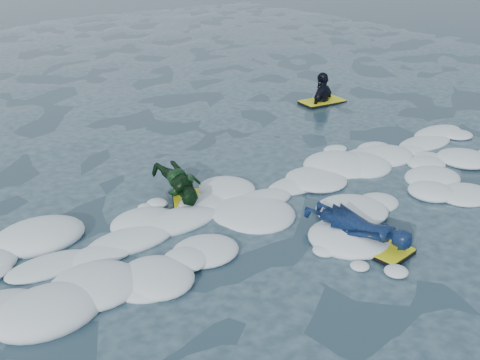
# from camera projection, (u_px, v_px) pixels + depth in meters

# --- Properties ---
(ground) EXTENTS (120.00, 120.00, 0.00)m
(ground) POSITION_uv_depth(u_px,v_px,m) (301.00, 242.00, 8.27)
(ground) COLOR #182D3B
(ground) RESTS_ON ground
(foam_band) EXTENTS (12.00, 3.10, 0.30)m
(foam_band) POSITION_uv_depth(u_px,v_px,m) (255.00, 215.00, 9.03)
(foam_band) COLOR white
(foam_band) RESTS_ON ground
(prone_woman_unit) EXTENTS (0.86, 1.65, 0.41)m
(prone_woman_unit) POSITION_uv_depth(u_px,v_px,m) (361.00, 228.00, 8.21)
(prone_woman_unit) COLOR black
(prone_woman_unit) RESTS_ON ground
(prone_child_unit) EXTENTS (0.92, 1.39, 0.50)m
(prone_child_unit) POSITION_uv_depth(u_px,v_px,m) (181.00, 185.00, 9.41)
(prone_child_unit) COLOR black
(prone_child_unit) RESTS_ON ground
(waiting_rider_unit) EXTENTS (1.14, 0.71, 1.61)m
(waiting_rider_unit) POSITION_uv_depth(u_px,v_px,m) (322.00, 105.00, 14.44)
(waiting_rider_unit) COLOR black
(waiting_rider_unit) RESTS_ON ground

